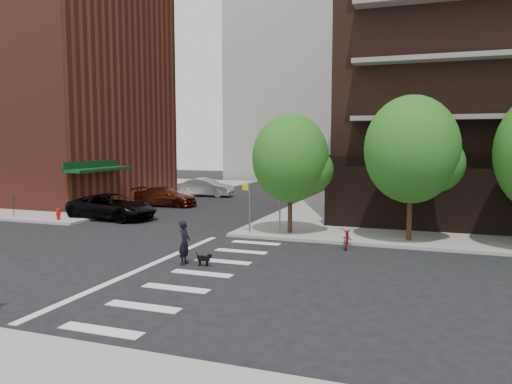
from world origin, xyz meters
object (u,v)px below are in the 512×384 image
object	(u,v)px
parked_car_black	(112,207)
scooter	(347,237)
fire_hydrant	(58,213)
dog_walker	(185,243)
parked_car_silver	(206,187)
parked_car_maroon	(165,197)

from	to	relation	value
parked_car_black	scooter	bearing A→B (deg)	-98.87
fire_hydrant	scooter	distance (m)	17.89
parked_car_black	dog_walker	xyz separation A→B (m)	(9.79, -8.82, 0.09)
parked_car_silver	dog_walker	distance (m)	24.91
parked_car_maroon	dog_walker	xyz separation A→B (m)	(9.93, -15.64, 0.18)
parked_car_silver	parked_car_maroon	bearing A→B (deg)	175.77
parked_car_black	parked_car_silver	world-z (taller)	parked_car_silver
dog_walker	parked_car_black	bearing A→B (deg)	40.11
dog_walker	parked_car_silver	bearing A→B (deg)	15.62
fire_hydrant	parked_car_silver	xyz separation A→B (m)	(2.30, 16.11, 0.25)
dog_walker	fire_hydrant	bearing A→B (deg)	53.27
parked_car_maroon	parked_car_silver	size ratio (longest dim) A/B	1.01
parked_car_black	dog_walker	bearing A→B (deg)	-128.50
parked_car_black	scooter	size ratio (longest dim) A/B	3.05
fire_hydrant	dog_walker	size ratio (longest dim) A/B	0.41
scooter	fire_hydrant	bearing A→B (deg)	169.35
parked_car_silver	scooter	size ratio (longest dim) A/B	2.58
fire_hydrant	parked_car_maroon	distance (m)	9.20
parked_car_black	dog_walker	world-z (taller)	dog_walker
parked_car_maroon	dog_walker	world-z (taller)	dog_walker
fire_hydrant	parked_car_black	xyz separation A→B (m)	(2.43, 2.08, 0.25)
dog_walker	parked_car_maroon	bearing A→B (deg)	24.53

